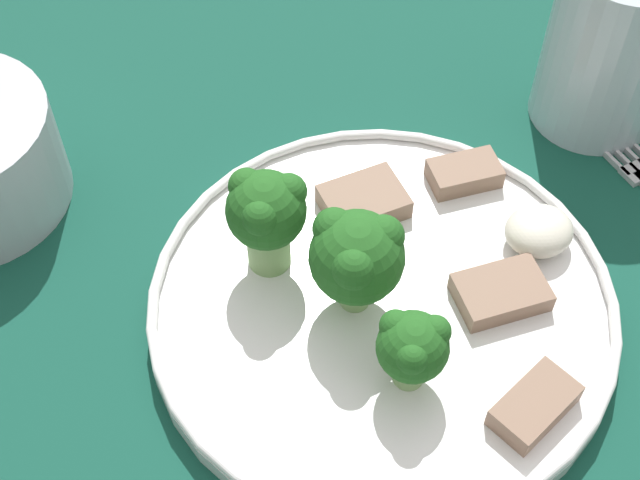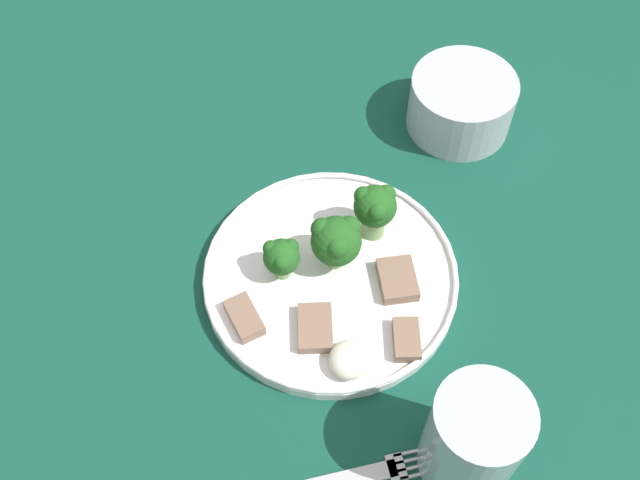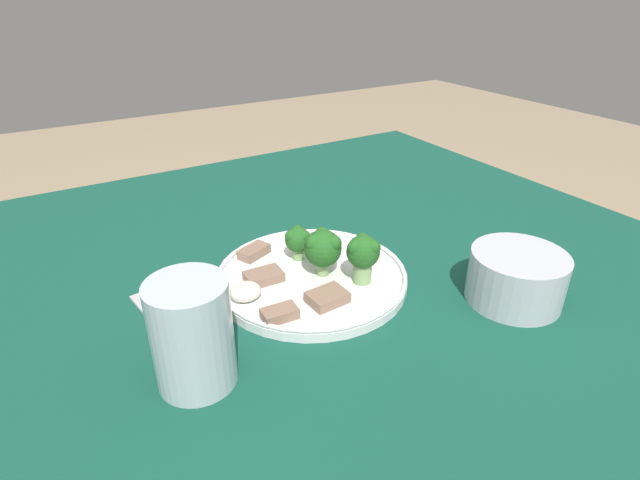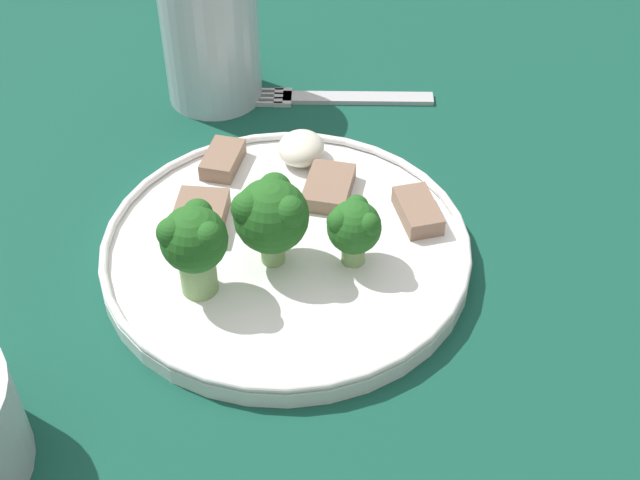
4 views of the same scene
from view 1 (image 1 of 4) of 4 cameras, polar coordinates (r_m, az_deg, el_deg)
The scene contains 11 objects.
table at distance 0.57m, azimuth 2.70°, elevation -7.96°, with size 1.14×1.10×0.70m.
dinner_plate at distance 0.48m, azimuth 3.68°, elevation -4.27°, with size 0.25×0.25×0.02m.
drinking_glass at distance 0.58m, azimuth 17.97°, elevation 11.36°, with size 0.08×0.08×0.11m.
broccoli_floret_near_rim_left at distance 0.45m, azimuth 2.38°, elevation -1.02°, with size 0.05×0.05×0.06m.
broccoli_floret_center_left at distance 0.46m, azimuth -3.46°, elevation 1.74°, with size 0.04×0.04×0.07m.
broccoli_floret_back_left at distance 0.43m, azimuth 5.95°, elevation -6.81°, with size 0.04×0.04×0.05m.
meat_slice_front_slice at distance 0.54m, azimuth 9.22°, elevation 4.23°, with size 0.04×0.03×0.01m.
meat_slice_middle_slice at distance 0.49m, azimuth 11.50°, elevation -3.29°, with size 0.05×0.03×0.01m.
meat_slice_rear_slice at distance 0.51m, azimuth 2.81°, elevation 2.48°, with size 0.05×0.04×0.01m.
meat_slice_edge_slice at distance 0.45m, azimuth 13.57°, elevation -10.27°, with size 0.05×0.04×0.01m.
sauce_dollop at distance 0.51m, azimuth 13.84°, elevation 0.57°, with size 0.04×0.04×0.02m.
Camera 1 is at (-0.12, -0.26, 1.11)m, focal length 50.00 mm.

